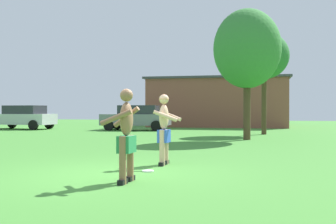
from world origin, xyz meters
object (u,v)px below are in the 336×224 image
at_px(frisbee, 148,171).
at_px(tree_right_field, 264,56).
at_px(car_silver_mid_lot, 23,117).
at_px(player_with_cap, 164,126).
at_px(car_gray_near_post, 137,117).
at_px(player_in_green, 126,133).
at_px(tree_behind_players, 247,49).

relative_size(frisbee, tree_right_field, 0.05).
distance_m(frisbee, car_silver_mid_lot, 20.61).
bearing_deg(player_with_cap, frisbee, -95.84).
relative_size(player_with_cap, car_gray_near_post, 0.39).
bearing_deg(player_in_green, frisbee, 88.11).
height_order(player_with_cap, car_silver_mid_lot, player_with_cap).
bearing_deg(tree_right_field, frisbee, -100.95).
bearing_deg(player_with_cap, car_silver_mid_lot, 131.69).
xyz_separation_m(player_in_green, tree_right_field, (2.68, 14.94, 3.22)).
height_order(frisbee, car_silver_mid_lot, car_silver_mid_lot).
xyz_separation_m(car_silver_mid_lot, tree_behind_players, (14.94, -6.29, 3.15)).
relative_size(player_in_green, tree_right_field, 0.32).
distance_m(frisbee, tree_right_field, 14.45).
bearing_deg(tree_behind_players, player_with_cap, -101.50).
distance_m(player_with_cap, tree_behind_players, 9.22).
bearing_deg(player_with_cap, car_gray_near_post, 109.37).
bearing_deg(frisbee, tree_right_field, 79.05).
relative_size(player_in_green, frisbee, 6.77).
bearing_deg(tree_right_field, car_gray_near_post, 161.14).
bearing_deg(player_in_green, tree_right_field, 79.85).
bearing_deg(tree_behind_players, car_silver_mid_lot, 157.18).
relative_size(tree_right_field, tree_behind_players, 0.94).
bearing_deg(tree_behind_players, player_in_green, -99.79).
bearing_deg(car_silver_mid_lot, car_gray_near_post, 2.80).
bearing_deg(tree_right_field, player_with_cap, -101.38).
distance_m(player_with_cap, tree_right_field, 13.17).
relative_size(frisbee, car_gray_near_post, 0.06).
bearing_deg(car_gray_near_post, frisbee, -72.17).
distance_m(tree_right_field, tree_behind_players, 4.06).
distance_m(car_silver_mid_lot, tree_behind_players, 16.51).
bearing_deg(tree_right_field, car_silver_mid_lot, 171.67).
height_order(car_gray_near_post, tree_right_field, tree_right_field).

